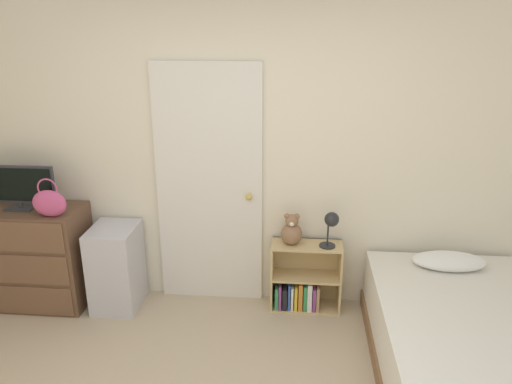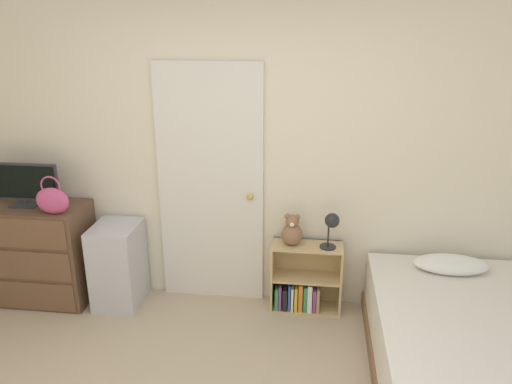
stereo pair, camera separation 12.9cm
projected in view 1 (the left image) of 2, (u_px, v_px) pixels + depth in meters
wall_back at (247, 155)px, 4.00m from camera, size 10.00×0.06×2.55m
door_closed at (209, 187)px, 4.07m from camera, size 0.87×0.09×2.01m
dresser at (36, 256)px, 4.17m from camera, size 0.84×0.47×0.86m
tv at (18, 186)px, 3.97m from camera, size 0.62×0.16×0.36m
handbag at (49, 203)px, 3.84m from camera, size 0.27×0.11×0.31m
storage_bin at (116, 267)px, 4.15m from camera, size 0.37×0.44×0.71m
bookshelf at (302, 283)px, 4.15m from camera, size 0.58×0.24×0.58m
teddy_bear at (292, 231)px, 4.00m from camera, size 0.17×0.17×0.26m
desk_lamp at (331, 223)px, 3.91m from camera, size 0.15×0.14×0.30m
bed at (469, 345)px, 3.33m from camera, size 1.23×1.80×0.61m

